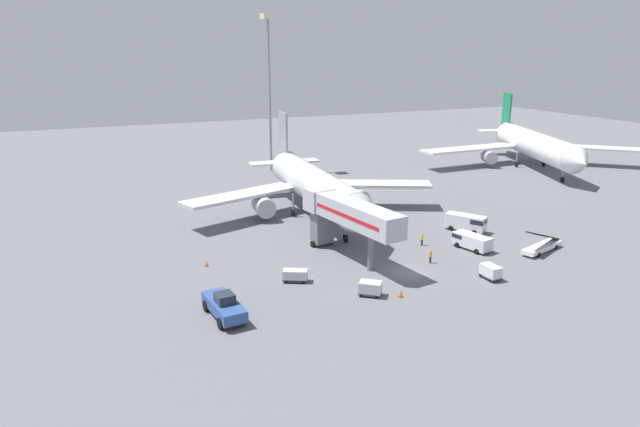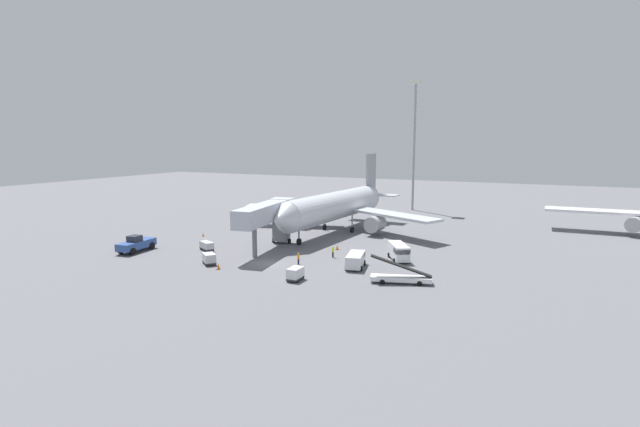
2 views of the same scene
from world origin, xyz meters
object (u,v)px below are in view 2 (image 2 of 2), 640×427
Objects in this scene: service_van_rear_right at (356,259)px; service_van_mid_right at (399,251)px; airplane_at_gate at (337,206)px; baggage_cart_far_right at (295,273)px; ground_crew_worker_midground at (333,251)px; baggage_cart_outer_left at (209,258)px; apron_light_mast at (415,123)px; safety_cone_alpha at (203,234)px; pushback_tug at (136,244)px; belt_loader_truck at (401,277)px; safety_cone_bravo at (218,267)px; jet_bridge at (268,215)px; ground_crew_worker_foreground at (298,258)px; baggage_cart_near_center at (207,246)px; safety_cone_charlie at (337,247)px.

service_van_mid_right is at bearing 56.26° from service_van_rear_right.
airplane_at_gate is 17.21× the size of baggage_cart_far_right.
airplane_at_gate is at bearing 119.34° from service_van_rear_right.
ground_crew_worker_midground reaches higher than baggage_cart_far_right.
baggage_cart_outer_left is 0.09× the size of apron_light_mast.
service_van_rear_right is 33.42m from safety_cone_alpha.
pushback_tug reaches higher than ground_crew_worker_midground.
safety_cone_bravo is at bearing -169.46° from belt_loader_truck.
pushback_tug is 2.86× the size of baggage_cart_far_right.
service_van_rear_right is 3.12× the size of ground_crew_worker_midground.
pushback_tug reaches higher than service_van_mid_right.
jet_bridge is 10.27× the size of ground_crew_worker_foreground.
belt_loader_truck is at bearing -33.00° from ground_crew_worker_midground.
baggage_cart_near_center is 1.74× the size of ground_crew_worker_midground.
ground_crew_worker_midground is at bearing 143.58° from service_van_rear_right.
ground_crew_worker_foreground reaches higher than safety_cone_bravo.
ground_crew_worker_foreground reaches higher than baggage_cart_near_center.
jet_bridge is at bearing -13.96° from safety_cone_alpha.
service_van_mid_right is at bearing 60.45° from baggage_cart_far_right.
safety_cone_bravo is at bearing -89.79° from jet_bridge.
service_van_rear_right is at bearing -53.00° from safety_cone_charlie.
airplane_at_gate reaches higher than safety_cone_bravo.
baggage_cart_far_right is at bearing -0.21° from safety_cone_bravo.
safety_cone_bravo is 0.02× the size of apron_light_mast.
airplane_at_gate reaches higher than baggage_cart_outer_left.
baggage_cart_near_center is 4.00× the size of safety_cone_charlie.
baggage_cart_far_right is at bearing -22.14° from baggage_cart_near_center.
service_van_mid_right reaches higher than safety_cone_alpha.
baggage_cart_near_center is 11.80m from safety_cone_bravo.
safety_cone_alpha is at bearing 166.04° from jet_bridge.
safety_cone_bravo is (-16.10, -8.88, -0.73)m from service_van_rear_right.
airplane_at_gate reaches higher than service_van_mid_right.
ground_crew_worker_foreground is 2.57× the size of safety_cone_alpha.
baggage_cart_near_center is (-28.77, -6.95, -0.56)m from service_van_mid_right.
belt_loader_truck is 4.43× the size of ground_crew_worker_foreground.
baggage_cart_near_center is (-12.07, -23.01, -4.12)m from airplane_at_gate.
safety_cone_alpha is 58.81m from apron_light_mast.
jet_bridge is 26.34× the size of safety_cone_alpha.
safety_cone_bravo is (-3.56, -31.18, -4.52)m from airplane_at_gate.
belt_loader_truck is 1.29× the size of service_van_mid_right.
baggage_cart_far_right reaches higher than safety_cone_charlie.
apron_light_mast is (17.49, 57.51, 20.39)m from baggage_cart_near_center.
baggage_cart_far_right is at bearing -31.10° from safety_cone_alpha.
pushback_tug is 30.55m from ground_crew_worker_midground.
safety_cone_charlie is (27.53, 14.52, -0.82)m from pushback_tug.
ground_crew_worker_midground is at bearing 65.12° from ground_crew_worker_foreground.
service_van_mid_right is 36.66m from safety_cone_alpha.
ground_crew_worker_midground is 56.87m from apron_light_mast.
pushback_tug reaches higher than service_van_rear_right.
safety_cone_bravo is (-8.42, -6.83, -0.51)m from ground_crew_worker_foreground.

